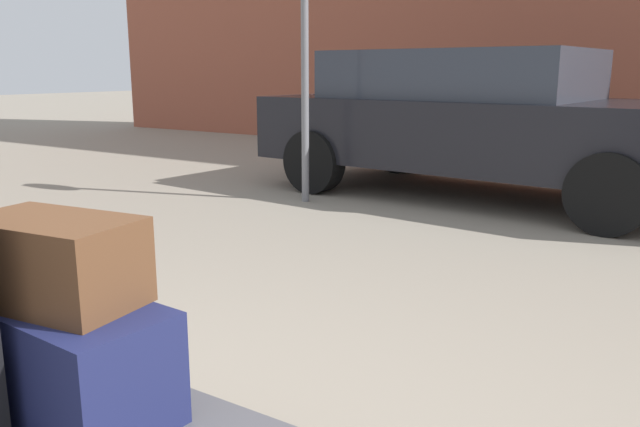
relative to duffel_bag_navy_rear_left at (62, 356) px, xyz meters
The scene contains 4 objects.
duffel_bag_navy_rear_left is the anchor object (origin of this frame).
duffel_bag_brown_topmost_pile 0.26m from the duffel_bag_navy_rear_left, 153.43° to the left, with size 0.45×0.26×0.23m, color #51331E.
parked_car 5.28m from the duffel_bag_navy_rear_left, 98.38° to the left, with size 4.42×2.17×1.42m.
no_parking_sign 4.63m from the duffel_bag_navy_rear_left, 116.30° to the left, with size 0.49×0.14×2.39m.
Camera 1 is at (1.34, -0.84, 1.24)m, focal length 36.26 mm.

